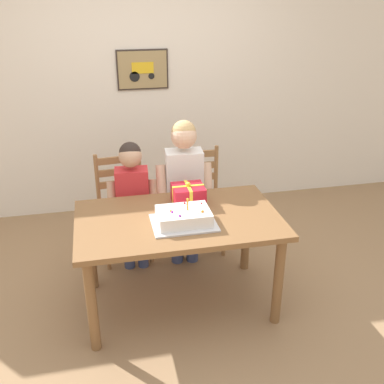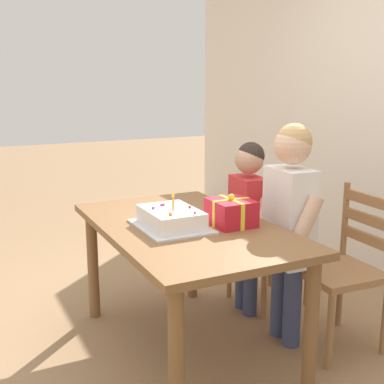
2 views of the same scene
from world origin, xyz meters
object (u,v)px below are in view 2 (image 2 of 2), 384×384
object	(u,v)px
dining_table	(186,242)
birthday_cake	(171,219)
child_younger	(248,211)
chair_right	(344,268)
child_older	(289,213)
gift_box_red_large	(231,212)
chair_left	(274,236)

from	to	relation	value
dining_table	birthday_cake	world-z (taller)	birthday_cake
dining_table	child_younger	size ratio (longest dim) A/B	1.27
chair_right	birthday_cake	bearing A→B (deg)	-109.07
child_older	birthday_cake	bearing A→B (deg)	-101.67
dining_table	birthday_cake	bearing A→B (deg)	-78.94
birthday_cake	child_younger	world-z (taller)	child_younger
child_older	child_younger	xyz separation A→B (m)	(-0.43, 0.00, -0.09)
birthday_cake	chair_right	xyz separation A→B (m)	(0.32, 0.93, -0.33)
child_older	gift_box_red_large	bearing A→B (deg)	-96.57
chair_right	child_older	bearing A→B (deg)	-125.08
birthday_cake	child_older	world-z (taller)	child_older
dining_table	chair_left	bearing A→B (deg)	112.38
child_older	child_younger	distance (m)	0.44
dining_table	chair_left	distance (m)	0.92
chair_left	child_older	xyz separation A→B (m)	(0.50, -0.26, 0.31)
child_younger	child_older	bearing A→B (deg)	-0.04
dining_table	child_older	world-z (taller)	child_older
chair_right	child_younger	xyz separation A→B (m)	(-0.61, -0.26, 0.22)
child_older	child_younger	size ratio (longest dim) A/B	1.13
gift_box_red_large	birthday_cake	bearing A→B (deg)	-107.30
child_older	child_younger	bearing A→B (deg)	179.96
chair_right	gift_box_red_large	bearing A→B (deg)	-109.95
dining_table	chair_left	world-z (taller)	chair_left
chair_right	child_older	xyz separation A→B (m)	(-0.18, -0.26, 0.31)
dining_table	child_older	distance (m)	0.61
gift_box_red_large	child_younger	xyz separation A→B (m)	(-0.39, 0.36, -0.13)
birthday_cake	gift_box_red_large	world-z (taller)	birthday_cake
child_younger	gift_box_red_large	bearing A→B (deg)	-42.60
dining_table	gift_box_red_large	xyz separation A→B (m)	(0.12, 0.21, 0.17)
birthday_cake	chair_right	world-z (taller)	birthday_cake
chair_left	dining_table	bearing A→B (deg)	-67.62
dining_table	birthday_cake	xyz separation A→B (m)	(0.02, -0.10, 0.15)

